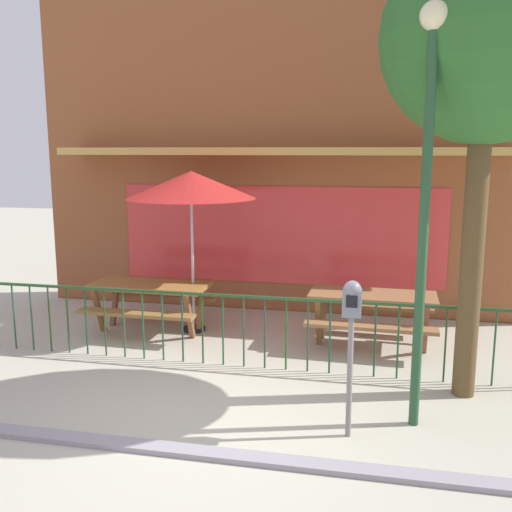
{
  "coord_description": "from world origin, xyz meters",
  "views": [
    {
      "loc": [
        1.65,
        -5.35,
        2.81
      ],
      "look_at": [
        0.08,
        2.07,
        1.41
      ],
      "focal_mm": 40.45,
      "sensor_mm": 36.0,
      "label": 1
    }
  ],
  "objects_px": {
    "street_tree": "(487,41)",
    "picnic_table_left": "(150,294)",
    "parking_meter_near": "(351,317)",
    "street_lamp": "(427,162)",
    "picnic_table_right": "(372,305)",
    "patio_umbrella": "(191,186)"
  },
  "relations": [
    {
      "from": "street_tree",
      "to": "picnic_table_left",
      "type": "bearing_deg",
      "value": 161.64
    },
    {
      "from": "parking_meter_near",
      "to": "picnic_table_left",
      "type": "bearing_deg",
      "value": 139.16
    },
    {
      "from": "street_tree",
      "to": "street_lamp",
      "type": "height_order",
      "value": "street_tree"
    },
    {
      "from": "street_lamp",
      "to": "picnic_table_right",
      "type": "bearing_deg",
      "value": 100.9
    },
    {
      "from": "picnic_table_right",
      "to": "patio_umbrella",
      "type": "distance_m",
      "value": 3.22
    },
    {
      "from": "picnic_table_right",
      "to": "street_tree",
      "type": "height_order",
      "value": "street_tree"
    },
    {
      "from": "picnic_table_left",
      "to": "street_tree",
      "type": "distance_m",
      "value": 5.77
    },
    {
      "from": "picnic_table_left",
      "to": "street_tree",
      "type": "relative_size",
      "value": 0.36
    },
    {
      "from": "parking_meter_near",
      "to": "street_tree",
      "type": "relative_size",
      "value": 0.31
    },
    {
      "from": "picnic_table_right",
      "to": "street_lamp",
      "type": "xyz_separation_m",
      "value": [
        0.47,
        -2.43,
        2.09
      ]
    },
    {
      "from": "picnic_table_right",
      "to": "street_lamp",
      "type": "bearing_deg",
      "value": -79.1
    },
    {
      "from": "patio_umbrella",
      "to": "street_tree",
      "type": "xyz_separation_m",
      "value": [
        3.83,
        -1.67,
        1.66
      ]
    },
    {
      "from": "street_lamp",
      "to": "street_tree",
      "type": "bearing_deg",
      "value": 55.73
    },
    {
      "from": "picnic_table_right",
      "to": "picnic_table_left",
      "type": "bearing_deg",
      "value": -179.1
    },
    {
      "from": "picnic_table_left",
      "to": "street_tree",
      "type": "bearing_deg",
      "value": -18.36
    },
    {
      "from": "street_tree",
      "to": "street_lamp",
      "type": "relative_size",
      "value": 1.23
    },
    {
      "from": "parking_meter_near",
      "to": "street_lamp",
      "type": "distance_m",
      "value": 1.66
    },
    {
      "from": "picnic_table_left",
      "to": "parking_meter_near",
      "type": "height_order",
      "value": "parking_meter_near"
    },
    {
      "from": "picnic_table_right",
      "to": "patio_umbrella",
      "type": "bearing_deg",
      "value": 177.32
    },
    {
      "from": "patio_umbrella",
      "to": "parking_meter_near",
      "type": "xyz_separation_m",
      "value": [
        2.56,
        -2.96,
        -1.05
      ]
    },
    {
      "from": "patio_umbrella",
      "to": "parking_meter_near",
      "type": "distance_m",
      "value": 4.05
    },
    {
      "from": "picnic_table_left",
      "to": "picnic_table_right",
      "type": "relative_size",
      "value": 0.99
    }
  ]
}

